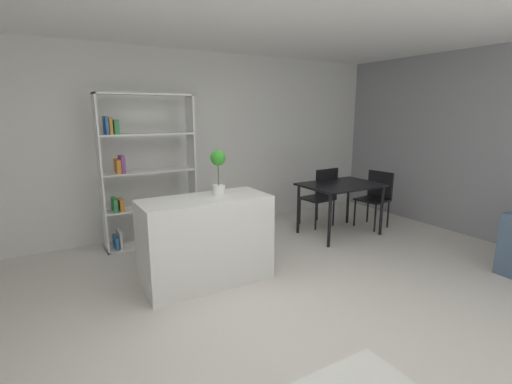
# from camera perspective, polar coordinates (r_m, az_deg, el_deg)

# --- Properties ---
(ground_plane) EXTENTS (10.34, 10.34, 0.00)m
(ground_plane) POSITION_cam_1_polar(r_m,az_deg,el_deg) (3.60, 2.93, -18.08)
(ground_plane) COLOR beige
(back_partition) EXTENTS (7.51, 0.06, 2.70)m
(back_partition) POSITION_cam_1_polar(r_m,az_deg,el_deg) (5.67, -12.90, 7.31)
(back_partition) COLOR silver
(back_partition) RESTS_ON ground_plane
(right_partition_gray) EXTENTS (0.06, 5.66, 2.70)m
(right_partition_gray) POSITION_cam_1_polar(r_m,az_deg,el_deg) (6.05, 34.16, 5.80)
(right_partition_gray) COLOR gray
(right_partition_gray) RESTS_ON ground_plane
(kitchen_island) EXTENTS (1.36, 0.60, 0.94)m
(kitchen_island) POSITION_cam_1_polar(r_m,az_deg,el_deg) (4.01, -7.74, -7.46)
(kitchen_island) COLOR silver
(kitchen_island) RESTS_ON ground_plane
(potted_plant_on_island) EXTENTS (0.17, 0.17, 0.48)m
(potted_plant_on_island) POSITION_cam_1_polar(r_m,az_deg,el_deg) (3.97, -5.88, 3.81)
(potted_plant_on_island) COLOR white
(potted_plant_on_island) RESTS_ON kitchen_island
(open_bookshelf) EXTENTS (1.25, 0.30, 2.05)m
(open_bookshelf) POSITION_cam_1_polar(r_m,az_deg,el_deg) (5.18, -17.27, 2.94)
(open_bookshelf) COLOR white
(open_bookshelf) RESTS_ON ground_plane
(dining_table) EXTENTS (1.14, 0.82, 0.78)m
(dining_table) POSITION_cam_1_polar(r_m,az_deg,el_deg) (5.59, 13.01, 0.43)
(dining_table) COLOR black
(dining_table) RESTS_ON ground_plane
(dining_chair_far) EXTENTS (0.48, 0.46, 0.95)m
(dining_chair_far) POSITION_cam_1_polar(r_m,az_deg,el_deg) (5.93, 10.18, -0.14)
(dining_chair_far) COLOR black
(dining_chair_far) RESTS_ON ground_plane
(dining_chair_window_side) EXTENTS (0.46, 0.49, 0.89)m
(dining_chair_window_side) POSITION_cam_1_polar(r_m,az_deg,el_deg) (6.19, 18.13, -0.28)
(dining_chair_window_side) COLOR black
(dining_chair_window_side) RESTS_ON ground_plane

